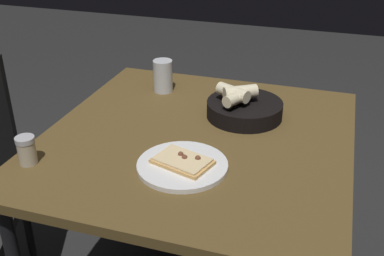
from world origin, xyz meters
TOP-DOWN VIEW (x-y plane):
  - dining_table at (0.00, 0.00)m, footprint 0.94×0.98m
  - pizza_plate at (-0.02, 0.19)m, footprint 0.25×0.25m
  - bread_basket at (-0.11, -0.17)m, footprint 0.25×0.25m
  - beer_glass at (0.23, -0.30)m, footprint 0.07×0.07m
  - pepper_shaker at (0.40, 0.30)m, footprint 0.05×0.05m

SIDE VIEW (x-z plane):
  - dining_table at x=0.00m, z-range 0.30..1.04m
  - pizza_plate at x=-0.02m, z-range 0.73..0.77m
  - bread_basket at x=-0.11m, z-range 0.72..0.83m
  - pepper_shaker at x=0.40m, z-range 0.74..0.82m
  - beer_glass at x=0.23m, z-range 0.73..0.85m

